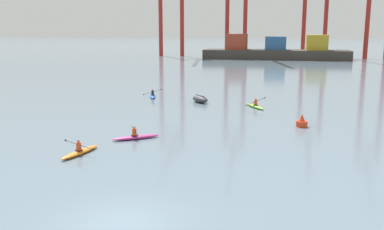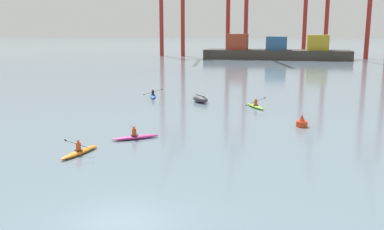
{
  "view_description": "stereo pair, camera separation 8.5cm",
  "coord_description": "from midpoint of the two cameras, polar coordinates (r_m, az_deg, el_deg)",
  "views": [
    {
      "loc": [
        6.15,
        -14.61,
        7.48
      ],
      "look_at": [
        -1.47,
        19.03,
        0.6
      ],
      "focal_mm": 39.67,
      "sensor_mm": 36.0,
      "label": 1
    },
    {
      "loc": [
        6.24,
        -14.59,
        7.48
      ],
      "look_at": [
        -1.47,
        19.03,
        0.6
      ],
      "focal_mm": 39.67,
      "sensor_mm": 36.0,
      "label": 2
    }
  ],
  "objects": [
    {
      "name": "kayak_lime",
      "position": [
        42.38,
        8.57,
        1.22
      ],
      "size": [
        2.29,
        3.21,
        1.0
      ],
      "color": "#7ABC2D",
      "rests_on": "ground"
    },
    {
      "name": "kayak_blue",
      "position": [
        48.75,
        -5.22,
        2.61
      ],
      "size": [
        2.13,
        3.42,
        0.98
      ],
      "color": "#2856B2",
      "rests_on": "ground"
    },
    {
      "name": "channel_buoy",
      "position": [
        34.66,
        14.61,
        -0.95
      ],
      "size": [
        0.9,
        0.9,
        1.0
      ],
      "color": "red",
      "rests_on": "ground"
    },
    {
      "name": "kayak_orange",
      "position": [
        27.08,
        -14.78,
        -4.76
      ],
      "size": [
        2.23,
        3.45,
        0.95
      ],
      "color": "orange",
      "rests_on": "ground"
    },
    {
      "name": "capsized_dinghy",
      "position": [
        44.93,
        1.18,
        2.14
      ],
      "size": [
        2.54,
        2.68,
        0.76
      ],
      "color": "#38383D",
      "rests_on": "ground"
    },
    {
      "name": "ground_plane",
      "position": [
        17.54,
        -9.4,
        -14.12
      ],
      "size": [
        800.0,
        800.0,
        0.0
      ],
      "primitive_type": "plane",
      "color": "slate"
    },
    {
      "name": "kayak_magenta",
      "position": [
        30.02,
        -7.53,
        -2.91
      ],
      "size": [
        3.1,
        2.49,
        0.95
      ],
      "color": "#C13384",
      "rests_on": "ground"
    },
    {
      "name": "container_barge",
      "position": [
        116.37,
        11.26,
        8.48
      ],
      "size": [
        38.04,
        9.09,
        6.64
      ],
      "color": "#38332D",
      "rests_on": "ground"
    }
  ]
}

